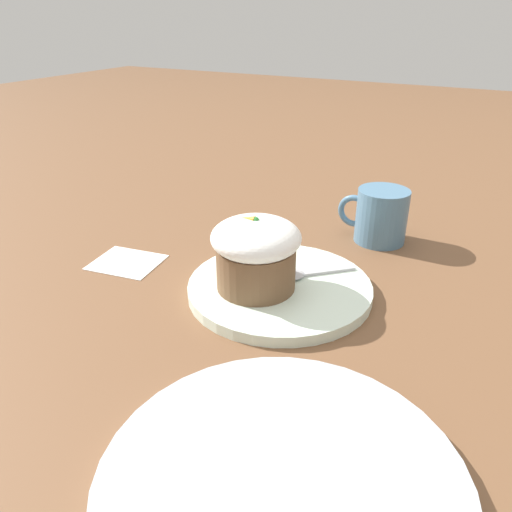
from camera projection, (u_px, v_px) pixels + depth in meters
name	position (u px, v px, depth m)	size (l,w,h in m)	color
ground_plane	(279.00, 293.00, 0.64)	(4.00, 4.00, 0.00)	brown
dessert_plate	(280.00, 288.00, 0.64)	(0.23, 0.23, 0.01)	silver
carrot_cake	(256.00, 252.00, 0.60)	(0.11, 0.11, 0.09)	brown
spoon	(301.00, 274.00, 0.65)	(0.09, 0.09, 0.01)	#B7B7BC
coffee_cup	(380.00, 216.00, 0.76)	(0.11, 0.08, 0.08)	teal
side_plate	(282.00, 481.00, 0.38)	(0.28, 0.28, 0.01)	#B2B7BC
paper_napkin	(127.00, 262.00, 0.71)	(0.10, 0.09, 0.00)	white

